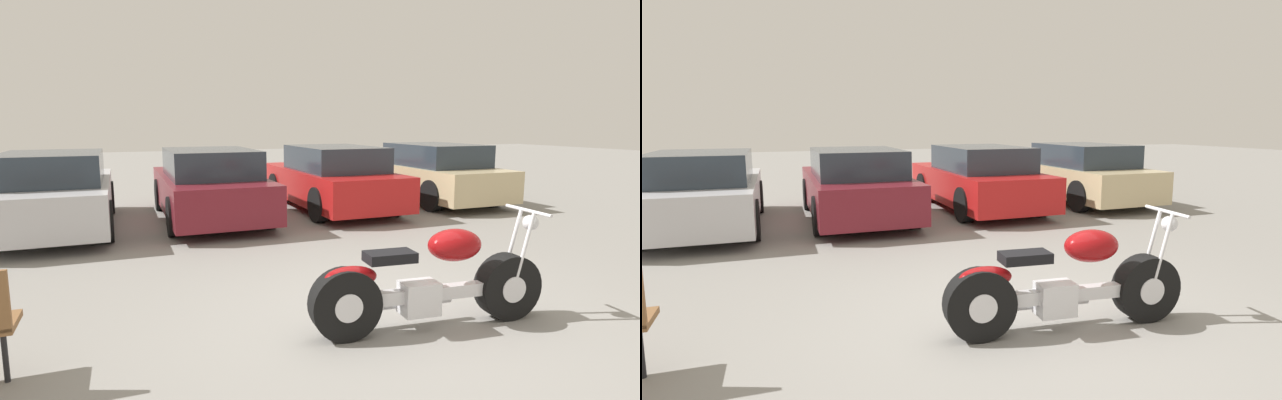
{
  "view_description": "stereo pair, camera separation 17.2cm",
  "coord_description": "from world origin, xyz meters",
  "views": [
    {
      "loc": [
        -2.42,
        -4.05,
        1.88
      ],
      "look_at": [
        0.05,
        2.05,
        0.85
      ],
      "focal_mm": 28.0,
      "sensor_mm": 36.0,
      "label": 1
    },
    {
      "loc": [
        -2.26,
        -4.11,
        1.88
      ],
      "look_at": [
        0.05,
        2.05,
        0.85
      ],
      "focal_mm": 28.0,
      "sensor_mm": 36.0,
      "label": 2
    }
  ],
  "objects": [
    {
      "name": "ground_plane",
      "position": [
        0.0,
        0.0,
        0.0
      ],
      "size": [
        60.0,
        60.0,
        0.0
      ],
      "primitive_type": "plane",
      "color": "gray"
    },
    {
      "name": "parked_car_champagne",
      "position": [
        4.51,
        6.02,
        0.66
      ],
      "size": [
        1.84,
        4.37,
        1.37
      ],
      "color": "#C6B284",
      "rests_on": "ground_plane"
    },
    {
      "name": "motorcycle",
      "position": [
        0.14,
        -0.37,
        0.42
      ],
      "size": [
        2.3,
        0.67,
        1.06
      ],
      "color": "black",
      "rests_on": "ground_plane"
    },
    {
      "name": "parked_car_silver",
      "position": [
        -3.47,
        5.62,
        0.66
      ],
      "size": [
        1.84,
        4.37,
        1.37
      ],
      "color": "#BCBCC1",
      "rests_on": "ground_plane"
    },
    {
      "name": "parked_car_maroon",
      "position": [
        -0.81,
        5.65,
        0.66
      ],
      "size": [
        1.84,
        4.37,
        1.37
      ],
      "color": "maroon",
      "rests_on": "ground_plane"
    },
    {
      "name": "parked_car_red",
      "position": [
        1.85,
        5.85,
        0.66
      ],
      "size": [
        1.84,
        4.37,
        1.37
      ],
      "color": "red",
      "rests_on": "ground_plane"
    }
  ]
}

